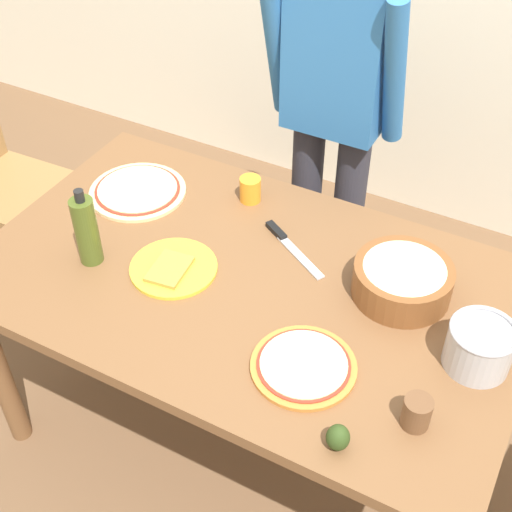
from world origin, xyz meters
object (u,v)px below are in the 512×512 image
(person_cook, at_px, (335,103))
(pizza_raw_on_board, at_px, (138,191))
(plate_with_slice, at_px, (173,268))
(dining_table, at_px, (248,301))
(pizza_cooked_on_tray, at_px, (304,366))
(steel_pot, at_px, (479,347))
(cup_small_brown, at_px, (417,412))
(chef_knife, at_px, (287,243))
(olive_oil_bottle, at_px, (86,230))
(avocado, at_px, (338,437))
(popcorn_bowl, at_px, (403,278))
(cup_orange, at_px, (250,189))

(person_cook, relative_size, pizza_raw_on_board, 5.00)
(plate_with_slice, bearing_deg, pizza_raw_on_board, 139.94)
(dining_table, height_order, pizza_cooked_on_tray, pizza_cooked_on_tray)
(steel_pot, bearing_deg, cup_small_brown, -107.51)
(steel_pot, relative_size, chef_knife, 0.66)
(pizza_cooked_on_tray, distance_m, cup_small_brown, 0.31)
(olive_oil_bottle, xyz_separation_m, cup_small_brown, (1.04, -0.10, -0.07))
(pizza_cooked_on_tray, relative_size, avocado, 3.93)
(pizza_cooked_on_tray, bearing_deg, steel_pot, 29.99)
(person_cook, bearing_deg, avocado, -65.84)
(dining_table, relative_size, steel_pot, 9.22)
(popcorn_bowl, distance_m, chef_knife, 0.38)
(dining_table, distance_m, cup_small_brown, 0.65)
(cup_orange, bearing_deg, pizza_raw_on_board, -157.44)
(plate_with_slice, height_order, cup_small_brown, cup_small_brown)
(pizza_raw_on_board, distance_m, cup_small_brown, 1.20)
(steel_pot, bearing_deg, pizza_cooked_on_tray, -150.01)
(plate_with_slice, bearing_deg, cup_small_brown, -12.55)
(person_cook, height_order, olive_oil_bottle, person_cook)
(person_cook, height_order, pizza_raw_on_board, person_cook)
(plate_with_slice, xyz_separation_m, olive_oil_bottle, (-0.24, -0.07, 0.11))
(dining_table, xyz_separation_m, chef_knife, (0.03, 0.19, 0.10))
(cup_orange, bearing_deg, pizza_cooked_on_tray, -50.65)
(dining_table, relative_size, pizza_cooked_on_tray, 5.81)
(pizza_raw_on_board, relative_size, olive_oil_bottle, 1.26)
(cup_orange, bearing_deg, dining_table, -62.55)
(chef_knife, distance_m, avocado, 0.72)
(popcorn_bowl, bearing_deg, avocado, -85.82)
(plate_with_slice, relative_size, cup_orange, 3.06)
(dining_table, height_order, cup_small_brown, cup_small_brown)
(olive_oil_bottle, bearing_deg, pizza_raw_on_board, 102.15)
(cup_orange, bearing_deg, popcorn_bowl, -17.48)
(popcorn_bowl, bearing_deg, pizza_cooked_on_tray, -108.64)
(popcorn_bowl, height_order, olive_oil_bottle, olive_oil_bottle)
(plate_with_slice, height_order, avocado, avocado)
(dining_table, height_order, popcorn_bowl, popcorn_bowl)
(cup_small_brown, distance_m, avocado, 0.20)
(pizza_cooked_on_tray, height_order, plate_with_slice, plate_with_slice)
(steel_pot, bearing_deg, chef_knife, 162.94)
(pizza_raw_on_board, distance_m, pizza_cooked_on_tray, 0.91)
(olive_oil_bottle, bearing_deg, plate_with_slice, 17.27)
(chef_knife, bearing_deg, plate_with_slice, -133.07)
(avocado, bearing_deg, person_cook, 114.16)
(plate_with_slice, xyz_separation_m, popcorn_bowl, (0.62, 0.22, 0.05))
(cup_orange, relative_size, avocado, 1.21)
(popcorn_bowl, relative_size, cup_orange, 3.29)
(steel_pot, bearing_deg, pizza_raw_on_board, 170.76)
(pizza_raw_on_board, bearing_deg, dining_table, -20.01)
(cup_small_brown, bearing_deg, person_cook, 123.03)
(pizza_cooked_on_tray, xyz_separation_m, cup_orange, (-0.46, 0.56, 0.03))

